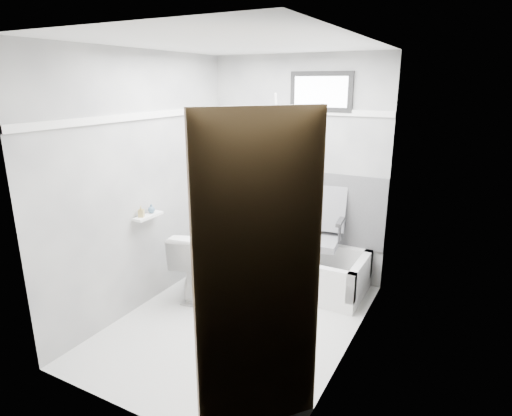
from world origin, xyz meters
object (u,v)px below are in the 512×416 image
Objects in this scene: bathtub at (294,267)px; door at (276,317)px; toilet at (200,263)px; soap_bottle_a at (141,211)px; soap_bottle_b at (151,208)px; office_chair at (316,235)px.

door reaches higher than bathtub.
toilet is at bearing 135.50° from door.
toilet is 6.54× the size of soap_bottle_a.
toilet is 0.82m from soap_bottle_a.
soap_bottle_b is at bearing -139.35° from bathtub.
bathtub is 2.49m from door.
soap_bottle_b is (-1.09, -0.94, 0.75)m from bathtub.
bathtub is at bearing -152.11° from toilet.
office_chair is at bearing 13.11° from bathtub.
bathtub is 1.01m from toilet.
soap_bottle_b is (-0.32, -0.30, 0.61)m from toilet.
door is 23.33× the size of soap_bottle_b.
toilet is 8.29× the size of soap_bottle_b.
toilet is 2.34m from door.
soap_bottle_a is (-1.09, -1.08, 0.76)m from bathtub.
office_chair is 1.68m from soap_bottle_b.
office_chair is at bearing 37.08° from soap_bottle_b.
door is at bearing -69.46° from bathtub.
soap_bottle_b reaches higher than bathtub.
office_chair reaches higher than soap_bottle_b.
door reaches higher than office_chair.
bathtub is 17.50× the size of soap_bottle_b.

